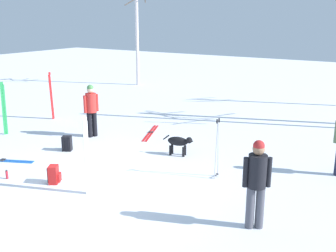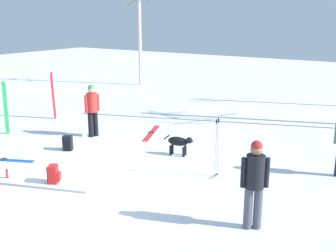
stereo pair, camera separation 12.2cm
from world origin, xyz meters
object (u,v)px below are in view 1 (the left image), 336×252
dog (179,142)px  ski_pair_planted_0 (51,96)px  birch_tree_0 (137,25)px  backpack_0 (54,175)px  ski_pair_planted_2 (4,109)px  ski_pair_lying_0 (151,133)px  backpack_1 (67,144)px  water_bottle_0 (7,175)px  person_0 (91,107)px  person_2 (257,179)px  ski_pair_lying_1 (1,160)px  ski_poles_0 (217,147)px  ski_pair_planted_1 (87,156)px

dog → ski_pair_planted_0: (-6.20, 0.96, 0.51)m
ski_pair_planted_0 → birch_tree_0: bearing=103.3°
backpack_0 → ski_pair_planted_2: bearing=155.9°
ski_pair_lying_0 → ski_pair_planted_0: bearing=-174.4°
backpack_1 → water_bottle_0: 2.32m
ski_pair_lying_0 → backpack_0: bearing=-84.5°
person_0 → person_2: size_ratio=1.00×
backpack_1 → ski_pair_lying_0: bearing=69.3°
ski_pair_lying_1 → ski_pair_planted_0: bearing=120.3°
ski_pair_lying_1 → person_2: bearing=2.2°
dog → ski_pair_planted_0: size_ratio=0.49×
ski_pair_lying_0 → backpack_1: size_ratio=4.17×
ski_pair_planted_2 → birch_tree_0: birch_tree_0 is taller
ski_poles_0 → backpack_0: bearing=-142.6°
person_0 → ski_pair_lying_0: person_0 is taller
ski_pair_planted_0 → ski_poles_0: 8.02m
water_bottle_0 → ski_pair_lying_0: bearing=81.8°
ski_pair_planted_0 → water_bottle_0: ski_pair_planted_0 is taller
person_0 → dog: person_0 is taller
dog → backpack_0: size_ratio=2.01×
person_2 → ski_pair_planted_1: ski_pair_planted_1 is taller
ski_poles_0 → backpack_1: 4.65m
backpack_1 → person_2: bearing=-11.9°
birch_tree_0 → ski_pair_lying_0: bearing=-51.2°
ski_pair_planted_0 → backpack_1: size_ratio=4.10×
ski_pair_lying_0 → ski_pair_lying_1: same height
backpack_0 → backpack_1: same height
ski_pair_lying_0 → birch_tree_0: size_ratio=0.29×
ski_pair_lying_0 → water_bottle_0: water_bottle_0 is taller
ski_pair_planted_2 → dog: bearing=12.2°
person_2 → backpack_1: size_ratio=3.90×
ski_pair_planted_2 → ski_pair_lying_1: 2.82m
person_2 → ski_pair_lying_1: (-7.13, -0.28, -0.97)m
person_0 → backpack_1: 1.69m
dog → ski_pair_lying_0: size_ratio=0.48×
person_2 → water_bottle_0: size_ratio=7.66×
ski_pair_planted_1 → ski_pair_planted_2: bearing=160.3°
ski_pair_planted_1 → person_2: bearing=8.5°
ski_pair_planted_0 → ski_pair_lying_0: 4.37m
person_2 → backpack_1: (-6.24, 1.32, -0.77)m
ski_pair_planted_1 → ski_poles_0: bearing=49.4°
ski_pair_planted_1 → ski_poles_0: ski_pair_planted_1 is taller
ski_poles_0 → ski_pair_planted_1: bearing=-130.6°
ski_pair_lying_0 → birch_tree_0: birch_tree_0 is taller
ski_poles_0 → water_bottle_0: 5.15m
birch_tree_0 → ski_pair_lying_1: bearing=-70.7°
ski_pair_planted_2 → ski_pair_lying_1: size_ratio=1.00×
dog → ski_pair_lying_0: bearing=144.5°
ski_pair_planted_2 → backpack_0: ski_pair_planted_2 is taller
person_0 → ski_pair_planted_2: (-2.61, -1.34, -0.10)m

